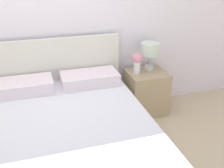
{
  "coord_description": "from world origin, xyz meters",
  "views": [
    {
      "loc": [
        -0.19,
        -3.05,
        1.84
      ],
      "look_at": [
        0.57,
        -0.56,
        0.62
      ],
      "focal_mm": 42.0,
      "sensor_mm": 36.0,
      "label": 1
    }
  ],
  "objects_px": {
    "bed": "(68,139)",
    "table_lamp": "(150,50)",
    "nightstand": "(146,92)",
    "flower_vase": "(137,61)"
  },
  "relations": [
    {
      "from": "bed",
      "to": "table_lamp",
      "type": "xyz_separation_m",
      "value": [
        1.19,
        0.78,
        0.55
      ]
    },
    {
      "from": "table_lamp",
      "to": "flower_vase",
      "type": "height_order",
      "value": "table_lamp"
    },
    {
      "from": "nightstand",
      "to": "flower_vase",
      "type": "height_order",
      "value": "flower_vase"
    },
    {
      "from": "nightstand",
      "to": "table_lamp",
      "type": "distance_m",
      "value": 0.55
    },
    {
      "from": "table_lamp",
      "to": "flower_vase",
      "type": "distance_m",
      "value": 0.24
    },
    {
      "from": "nightstand",
      "to": "flower_vase",
      "type": "distance_m",
      "value": 0.46
    },
    {
      "from": "bed",
      "to": "table_lamp",
      "type": "height_order",
      "value": "bed"
    },
    {
      "from": "nightstand",
      "to": "bed",
      "type": "bearing_deg",
      "value": -148.39
    },
    {
      "from": "nightstand",
      "to": "table_lamp",
      "type": "xyz_separation_m",
      "value": [
        0.05,
        0.08,
        0.54
      ]
    },
    {
      "from": "bed",
      "to": "nightstand",
      "type": "xyz_separation_m",
      "value": [
        1.13,
        0.7,
        0.0
      ]
    }
  ]
}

